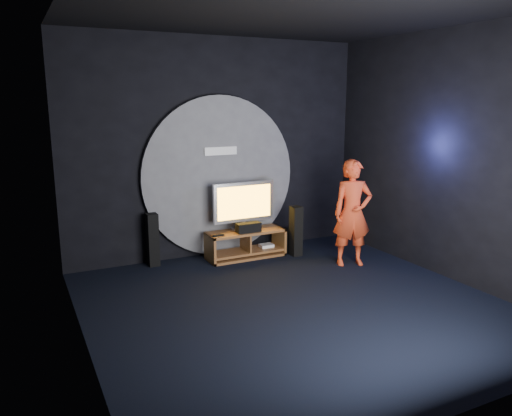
{
  "coord_description": "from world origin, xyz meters",
  "views": [
    {
      "loc": [
        -3.04,
        -5.02,
        2.53
      ],
      "look_at": [
        -0.03,
        1.05,
        1.05
      ],
      "focal_mm": 35.0,
      "sensor_mm": 36.0,
      "label": 1
    }
  ],
  "objects_px": {
    "tv": "(244,204)",
    "media_console": "(246,246)",
    "tower_speaker_left": "(153,240)",
    "subwoofer": "(290,240)",
    "player": "(352,213)",
    "tower_speaker_right": "(296,231)"
  },
  "relations": [
    {
      "from": "tv",
      "to": "subwoofer",
      "type": "xyz_separation_m",
      "value": [
        0.85,
        -0.03,
        -0.7
      ]
    },
    {
      "from": "tower_speaker_right",
      "to": "player",
      "type": "relative_size",
      "value": 0.5
    },
    {
      "from": "tower_speaker_left",
      "to": "subwoofer",
      "type": "height_order",
      "value": "tower_speaker_left"
    },
    {
      "from": "tower_speaker_left",
      "to": "player",
      "type": "distance_m",
      "value": 3.1
    },
    {
      "from": "tower_speaker_left",
      "to": "subwoofer",
      "type": "relative_size",
      "value": 2.28
    },
    {
      "from": "subwoofer",
      "to": "player",
      "type": "height_order",
      "value": "player"
    },
    {
      "from": "media_console",
      "to": "player",
      "type": "relative_size",
      "value": 0.78
    },
    {
      "from": "tower_speaker_left",
      "to": "media_console",
      "type": "bearing_deg",
      "value": -10.22
    },
    {
      "from": "tv",
      "to": "media_console",
      "type": "bearing_deg",
      "value": -83.59
    },
    {
      "from": "media_console",
      "to": "subwoofer",
      "type": "bearing_deg",
      "value": 2.4
    },
    {
      "from": "tower_speaker_left",
      "to": "subwoofer",
      "type": "xyz_separation_m",
      "value": [
        2.31,
        -0.23,
        -0.23
      ]
    },
    {
      "from": "tower_speaker_right",
      "to": "subwoofer",
      "type": "bearing_deg",
      "value": 77.99
    },
    {
      "from": "tower_speaker_right",
      "to": "player",
      "type": "bearing_deg",
      "value": -55.3
    },
    {
      "from": "tv",
      "to": "player",
      "type": "xyz_separation_m",
      "value": [
        1.32,
        -1.12,
        -0.06
      ]
    },
    {
      "from": "player",
      "to": "tv",
      "type": "bearing_deg",
      "value": 158.51
    },
    {
      "from": "tower_speaker_right",
      "to": "subwoofer",
      "type": "distance_m",
      "value": 0.39
    },
    {
      "from": "tower_speaker_right",
      "to": "player",
      "type": "distance_m",
      "value": 1.03
    },
    {
      "from": "media_console",
      "to": "subwoofer",
      "type": "xyz_separation_m",
      "value": [
        0.84,
        0.04,
        -0.01
      ]
    },
    {
      "from": "tower_speaker_right",
      "to": "player",
      "type": "xyz_separation_m",
      "value": [
        0.54,
        -0.78,
        0.41
      ]
    },
    {
      "from": "media_console",
      "to": "player",
      "type": "xyz_separation_m",
      "value": [
        1.31,
        -1.05,
        0.63
      ]
    },
    {
      "from": "tv",
      "to": "subwoofer",
      "type": "bearing_deg",
      "value": -2.15
    },
    {
      "from": "media_console",
      "to": "tower_speaker_left",
      "type": "distance_m",
      "value": 1.51
    }
  ]
}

